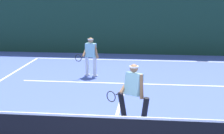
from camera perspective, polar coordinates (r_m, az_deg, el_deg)
The scene contains 6 objects.
court_line_baseline_far at distance 18.27m, azimuth 3.31°, elevation 1.11°, with size 10.05×0.10×0.01m, color white.
court_line_service at distance 13.80m, azimuth 2.25°, elevation -2.64°, with size 8.20×0.10×0.01m, color white.
court_line_centre at distance 10.82m, azimuth 1.02°, elevation -6.94°, with size 0.10×6.40×0.01m, color white.
player_near at distance 9.43m, azimuth 3.42°, elevation -4.00°, with size 1.15×0.83×1.69m.
player_far at distance 14.77m, azimuth -3.46°, elevation 1.92°, with size 0.93×0.88×1.63m.
back_fence_windscreen at distance 19.79m, azimuth 3.67°, elevation 6.92°, with size 19.71×0.12×3.38m, color #163428.
Camera 1 is at (0.95, -6.96, 3.61)m, focal length 57.02 mm.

